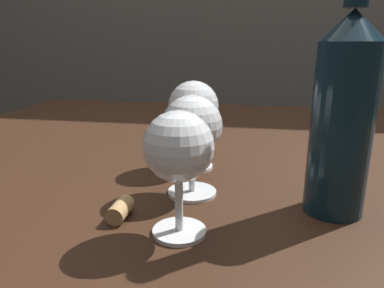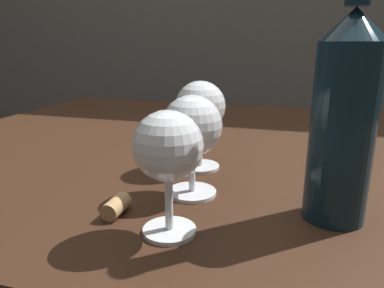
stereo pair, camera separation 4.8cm
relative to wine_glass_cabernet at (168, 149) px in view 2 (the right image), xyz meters
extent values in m
cube|color=#382114|center=(0.07, 0.37, -0.11)|extent=(1.47, 0.99, 0.03)
cylinder|color=#382114|center=(-0.60, 0.81, -0.48)|extent=(0.06, 0.06, 0.71)
cylinder|color=white|center=(0.00, 0.00, -0.09)|extent=(0.06, 0.06, 0.00)
cylinder|color=white|center=(0.00, 0.00, -0.06)|extent=(0.01, 0.01, 0.07)
sphere|color=white|center=(0.00, 0.00, 0.00)|extent=(0.08, 0.08, 0.08)
ellipsoid|color=#470A16|center=(0.00, 0.00, 0.00)|extent=(0.07, 0.07, 0.03)
cylinder|color=white|center=(0.00, 0.11, -0.09)|extent=(0.07, 0.07, 0.00)
cylinder|color=white|center=(0.00, 0.11, -0.06)|extent=(0.01, 0.01, 0.07)
sphere|color=white|center=(0.00, 0.11, 0.00)|extent=(0.08, 0.08, 0.08)
ellipsoid|color=gold|center=(0.00, 0.11, 0.00)|extent=(0.07, 0.07, 0.03)
cylinder|color=white|center=(-0.02, 0.22, -0.09)|extent=(0.07, 0.07, 0.00)
cylinder|color=white|center=(-0.02, 0.22, -0.06)|extent=(0.01, 0.01, 0.07)
sphere|color=white|center=(-0.02, 0.22, 0.01)|extent=(0.08, 0.08, 0.08)
ellipsoid|color=beige|center=(-0.02, 0.22, 0.01)|extent=(0.07, 0.07, 0.04)
cylinder|color=#0F232D|center=(0.18, 0.09, 0.01)|extent=(0.07, 0.07, 0.21)
cone|color=#0F232D|center=(0.18, 0.09, 0.13)|extent=(0.07, 0.07, 0.03)
cylinder|color=tan|center=(-0.08, 0.02, -0.09)|extent=(0.02, 0.04, 0.02)
camera|label=1|loc=(0.07, -0.35, 0.11)|focal=33.25mm
camera|label=2|loc=(0.12, -0.33, 0.11)|focal=33.25mm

